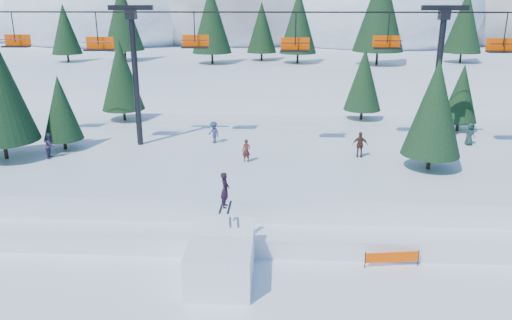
{
  "coord_description": "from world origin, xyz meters",
  "views": [
    {
      "loc": [
        1.75,
        -18.52,
        13.04
      ],
      "look_at": [
        0.53,
        6.0,
        5.2
      ],
      "focal_mm": 35.0,
      "sensor_mm": 36.0,
      "label": 1
    }
  ],
  "objects_px": {
    "banner_near": "(392,257)",
    "banner_far": "(405,242)",
    "jump_kicker": "(221,259)",
    "chairlift": "(273,55)"
  },
  "relations": [
    {
      "from": "chairlift",
      "to": "banner_far",
      "type": "xyz_separation_m",
      "value": [
        7.46,
        -11.73,
        -8.78
      ]
    },
    {
      "from": "banner_near",
      "to": "banner_far",
      "type": "relative_size",
      "value": 1.01
    },
    {
      "from": "jump_kicker",
      "to": "chairlift",
      "type": "xyz_separation_m",
      "value": [
        2.2,
        15.26,
        8.16
      ]
    },
    {
      "from": "banner_far",
      "to": "jump_kicker",
      "type": "bearing_deg",
      "value": -159.92
    },
    {
      "from": "chairlift",
      "to": "banner_near",
      "type": "height_order",
      "value": "chairlift"
    },
    {
      "from": "banner_near",
      "to": "banner_far",
      "type": "distance_m",
      "value": 2.07
    },
    {
      "from": "chairlift",
      "to": "banner_near",
      "type": "relative_size",
      "value": 16.23
    },
    {
      "from": "jump_kicker",
      "to": "banner_near",
      "type": "relative_size",
      "value": 1.8
    },
    {
      "from": "jump_kicker",
      "to": "chairlift",
      "type": "distance_m",
      "value": 17.44
    },
    {
      "from": "jump_kicker",
      "to": "banner_near",
      "type": "bearing_deg",
      "value": 11.61
    }
  ]
}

